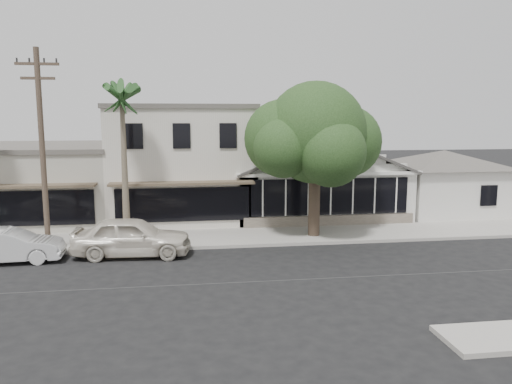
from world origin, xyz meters
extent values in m
plane|color=black|center=(0.00, 0.00, 0.00)|extent=(140.00, 140.00, 0.00)
cube|color=#9E9991|center=(-8.00, 6.75, 0.07)|extent=(90.00, 3.50, 0.15)
cube|color=white|center=(5.00, 12.50, 1.50)|extent=(10.00, 8.00, 3.00)
cube|color=black|center=(5.00, 8.44, 1.75)|extent=(8.80, 0.10, 2.00)
cube|color=#60564C|center=(5.00, 8.45, 0.35)|extent=(9.60, 0.18, 0.70)
cube|color=white|center=(13.20, 11.50, 1.50)|extent=(6.00, 6.00, 3.00)
cube|color=silver|center=(-3.00, 13.50, 3.25)|extent=(8.00, 10.00, 6.50)
cube|color=#B7B1A4|center=(-12.00, 13.50, 2.10)|extent=(10.00, 10.00, 4.20)
cylinder|color=brown|center=(-9.00, 5.20, 4.50)|extent=(0.24, 0.24, 9.00)
cube|color=brown|center=(-9.00, 5.20, 8.30)|extent=(1.80, 0.12, 0.12)
cube|color=brown|center=(-9.00, 5.20, 7.70)|extent=(1.40, 0.12, 0.12)
imported|color=silver|center=(-5.23, 4.23, 0.87)|extent=(5.24, 2.42, 1.74)
imported|color=silver|center=(-10.23, 3.96, 0.71)|extent=(4.39, 1.72, 1.42)
cylinder|color=#4E3C2F|center=(3.52, 6.31, 1.54)|extent=(0.58, 0.58, 3.09)
sphere|color=#1C3716|center=(3.52, 6.31, 5.30)|extent=(5.01, 5.01, 5.01)
sphere|color=#1C3716|center=(5.25, 6.89, 4.82)|extent=(3.66, 3.66, 3.66)
sphere|color=#1C3716|center=(1.97, 6.70, 5.01)|extent=(3.86, 3.86, 3.86)
sphere|color=#1C3716|center=(3.90, 4.87, 4.44)|extent=(3.28, 3.28, 3.28)
sphere|color=#1C3716|center=(2.94, 7.86, 5.59)|extent=(3.47, 3.47, 3.47)
sphere|color=#1C3716|center=(4.67, 7.66, 5.98)|extent=(3.09, 3.09, 3.09)
sphere|color=#1C3716|center=(1.78, 5.54, 4.63)|extent=(2.89, 2.89, 2.89)
cone|color=#726651|center=(-5.72, 6.70, 3.37)|extent=(0.37, 0.37, 6.75)
camera|label=1|loc=(-2.86, -17.64, 6.07)|focal=35.00mm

